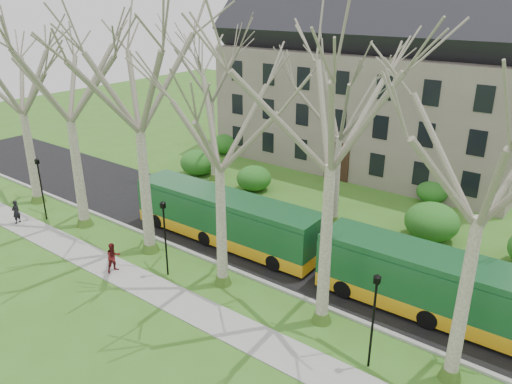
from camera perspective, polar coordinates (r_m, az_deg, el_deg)
ground at (r=25.52m, az=1.18°, el=-12.70°), size 120.00×120.00×0.00m
sidewalk at (r=23.90m, az=-2.49°, el=-15.33°), size 70.00×2.00×0.06m
road at (r=29.46m, az=7.57°, el=-7.73°), size 80.00×8.00×0.06m
curb at (r=26.50m, az=3.14°, el=-11.10°), size 80.00×0.25×0.14m
building at (r=45.40m, az=13.45°, el=13.12°), size 26.50×12.20×16.00m
tree_row_verge at (r=22.55m, az=1.77°, el=2.49°), size 49.00×7.00×14.00m
tree_row_far at (r=32.32m, az=10.98°, el=6.22°), size 33.00×7.00×12.00m
lamp_row at (r=23.46m, az=-0.23°, el=-8.62°), size 36.22×0.22×4.30m
hedges at (r=37.86m, az=8.03°, el=0.75°), size 30.60×8.60×2.00m
bus_lead at (r=30.68m, az=-3.52°, el=-2.92°), size 12.74×2.88×3.17m
bus_follow at (r=25.18m, az=21.62°, el=-10.40°), size 13.03×3.04×3.24m
pedestrian_a at (r=36.98m, az=-25.74°, el=-2.06°), size 0.52×0.66×1.60m
pedestrian_b at (r=28.79m, az=-15.98°, el=-7.19°), size 0.77×0.92×1.70m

